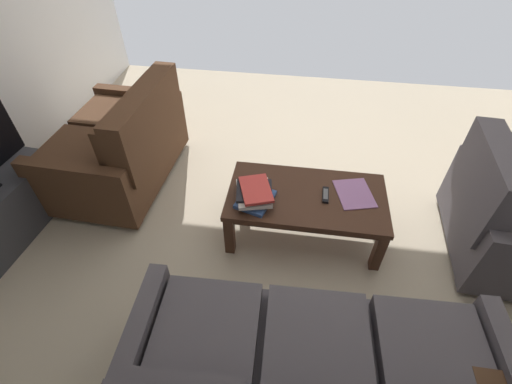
{
  "coord_description": "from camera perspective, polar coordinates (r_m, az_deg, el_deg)",
  "views": [
    {
      "loc": [
        0.18,
        2.21,
        2.23
      ],
      "look_at": [
        0.38,
        0.83,
        0.9
      ],
      "focal_mm": 25.13,
      "sensor_mm": 36.0,
      "label": 1
    }
  ],
  "objects": [
    {
      "name": "tv_remote",
      "position": [
        2.65,
        11.0,
        -0.45
      ],
      "size": [
        0.05,
        0.16,
        0.02
      ],
      "color": "black",
      "rests_on": "coffee_table"
    },
    {
      "name": "coffee_table",
      "position": [
        2.69,
        8.0,
        -1.43
      ],
      "size": [
        1.16,
        0.63,
        0.41
      ],
      "color": "#3D2316",
      "rests_on": "ground"
    },
    {
      "name": "loose_magazine",
      "position": [
        2.72,
        15.38,
        -0.25
      ],
      "size": [
        0.32,
        0.37,
        0.01
      ],
      "primitive_type": "cube",
      "rotation": [
        0.0,
        0.0,
        0.26
      ],
      "color": "#996699",
      "rests_on": "coffee_table"
    },
    {
      "name": "book_stack",
      "position": [
        2.54,
        -0.22,
        -0.33
      ],
      "size": [
        0.31,
        0.35,
        0.12
      ],
      "color": "#385693",
      "rests_on": "coffee_table"
    },
    {
      "name": "armchair_side",
      "position": [
        3.09,
        35.52,
        -3.1
      ],
      "size": [
        0.86,
        1.02,
        0.9
      ],
      "color": "black",
      "rests_on": "ground"
    },
    {
      "name": "ground_plane",
      "position": [
        3.15,
        9.04,
        -2.3
      ],
      "size": [
        5.51,
        4.92,
        0.01
      ],
      "primitive_type": "cube",
      "color": "#B7A88E"
    },
    {
      "name": "loveseat_near",
      "position": [
        3.35,
        -20.62,
        7.0
      ],
      "size": [
        0.93,
        1.29,
        0.92
      ],
      "color": "black",
      "rests_on": "ground"
    }
  ]
}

